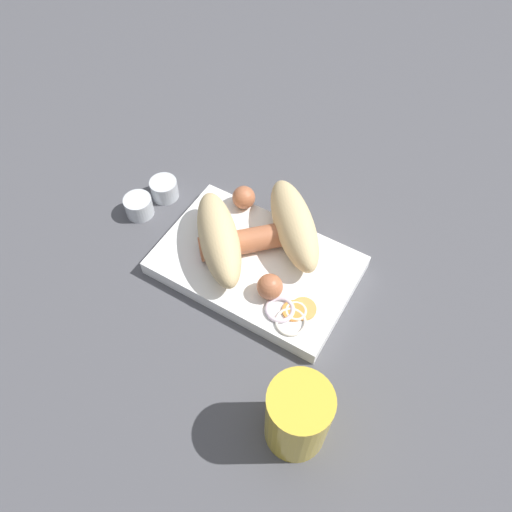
# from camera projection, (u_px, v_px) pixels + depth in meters

# --- Properties ---
(ground_plane) EXTENTS (3.00, 3.00, 0.00)m
(ground_plane) POSITION_uv_depth(u_px,v_px,m) (256.00, 270.00, 0.69)
(ground_plane) COLOR #4C4C51
(food_tray) EXTENTS (0.26, 0.17, 0.02)m
(food_tray) POSITION_uv_depth(u_px,v_px,m) (256.00, 265.00, 0.68)
(food_tray) COLOR white
(food_tray) RESTS_ON ground_plane
(bread_roll) EXTENTS (0.22, 0.22, 0.06)m
(bread_roll) POSITION_uv_depth(u_px,v_px,m) (257.00, 231.00, 0.66)
(bread_roll) COLOR #DBBC84
(bread_roll) RESTS_ON food_tray
(sausage) EXTENTS (0.14, 0.14, 0.03)m
(sausage) POSITION_uv_depth(u_px,v_px,m) (256.00, 239.00, 0.67)
(sausage) COLOR #B26642
(sausage) RESTS_ON food_tray
(pickled_veggies) EXTENTS (0.07, 0.07, 0.01)m
(pickled_veggies) POSITION_uv_depth(u_px,v_px,m) (290.00, 313.00, 0.62)
(pickled_veggies) COLOR #F99E4C
(pickled_veggies) RESTS_ON food_tray
(condiment_cup_near) EXTENTS (0.04, 0.04, 0.03)m
(condiment_cup_near) POSITION_uv_depth(u_px,v_px,m) (164.00, 190.00, 0.76)
(condiment_cup_near) COLOR silver
(condiment_cup_near) RESTS_ON ground_plane
(condiment_cup_far) EXTENTS (0.04, 0.04, 0.03)m
(condiment_cup_far) POSITION_uv_depth(u_px,v_px,m) (139.00, 207.00, 0.74)
(condiment_cup_far) COLOR silver
(condiment_cup_far) RESTS_ON ground_plane
(drink_glass) EXTENTS (0.07, 0.07, 0.10)m
(drink_glass) POSITION_uv_depth(u_px,v_px,m) (298.00, 417.00, 0.52)
(drink_glass) COLOR gold
(drink_glass) RESTS_ON ground_plane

